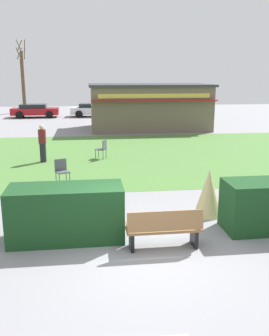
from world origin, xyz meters
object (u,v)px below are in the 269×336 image
(parked_car_center_slot, at_px, (94,110))
(tree_left_bg, at_px, (23,81))
(park_bench, at_px, (164,229))
(cafe_chair_center, at_px, (102,148))
(person_strolling, at_px, (42,143))
(parked_car_west_slot, at_px, (35,110))
(cafe_chair_east, at_px, (62,169))
(tree_right_bg, at_px, (23,84))
(food_kiosk, at_px, (149,106))
(parked_car_east_slot, at_px, (144,109))

(parked_car_center_slot, xyz_separation_m, tree_left_bg, (-6.85, 4.45, 2.54))
(park_bench, height_order, parked_car_center_slot, parked_car_center_slot)
(cafe_chair_center, distance_m, person_strolling, 2.72)
(park_bench, bearing_deg, person_strolling, 111.64)
(cafe_chair_center, relative_size, person_strolling, 0.53)
(tree_left_bg, bearing_deg, cafe_chair_center, -72.97)
(parked_car_west_slot, bearing_deg, cafe_chair_east, -80.36)
(cafe_chair_center, xyz_separation_m, person_strolling, (-2.68, -0.33, 0.33))
(tree_left_bg, height_order, tree_right_bg, tree_left_bg)
(food_kiosk, bearing_deg, cafe_chair_center, -111.12)
(cafe_chair_center, bearing_deg, food_kiosk, 68.88)
(food_kiosk, distance_m, parked_car_center_slot, 9.34)
(parked_car_west_slot, bearing_deg, park_bench, -77.06)
(cafe_chair_center, height_order, parked_car_west_slot, parked_car_west_slot)
(parked_car_west_slot, height_order, tree_right_bg, tree_right_bg)
(cafe_chair_east, bearing_deg, park_bench, -65.12)
(cafe_chair_east, relative_size, parked_car_east_slot, 0.21)
(parked_car_east_slot, bearing_deg, cafe_chair_east, -105.91)
(person_strolling, relative_size, tree_right_bg, 0.27)
(park_bench, distance_m, cafe_chair_center, 9.63)
(parked_car_east_slot, distance_m, tree_right_bg, 12.73)
(park_bench, bearing_deg, parked_car_west_slot, 102.94)
(food_kiosk, bearing_deg, park_bench, -98.13)
(tree_right_bg, bearing_deg, park_bench, -76.10)
(cafe_chair_east, height_order, person_strolling, person_strolling)
(parked_car_center_slot, distance_m, tree_right_bg, 8.60)
(tree_right_bg, bearing_deg, parked_car_east_slot, -21.43)
(parked_car_center_slot, bearing_deg, park_bench, -87.82)
(park_bench, distance_m, tree_left_bg, 33.25)
(cafe_chair_east, bearing_deg, parked_car_center_slot, 85.95)
(cafe_chair_east, bearing_deg, person_strolling, 106.27)
(parked_car_center_slot, bearing_deg, person_strolling, -98.05)
(food_kiosk, relative_size, cafe_chair_east, 9.54)
(parked_car_center_slot, xyz_separation_m, tree_right_bg, (-6.94, 4.58, 2.18))
(food_kiosk, distance_m, parked_car_west_slot, 12.48)
(parked_car_east_slot, distance_m, tree_left_bg, 12.67)
(parked_car_east_slot, bearing_deg, tree_left_bg, 158.97)
(tree_left_bg, bearing_deg, tree_right_bg, 125.06)
(park_bench, bearing_deg, cafe_chair_east, 114.88)
(food_kiosk, xyz_separation_m, parked_car_east_slot, (0.92, 8.47, -0.95))
(person_strolling, distance_m, parked_car_east_slot, 19.89)
(food_kiosk, relative_size, parked_car_center_slot, 1.96)
(cafe_chair_center, xyz_separation_m, parked_car_west_slot, (-5.38, 18.15, 0.12))
(food_kiosk, distance_m, cafe_chair_center, 10.43)
(person_strolling, bearing_deg, parked_car_center_slot, 114.33)
(park_bench, distance_m, parked_car_west_slot, 28.45)
(parked_car_center_slot, relative_size, tree_right_bg, 0.68)
(cafe_chair_east, distance_m, tree_right_bg, 27.30)
(park_bench, relative_size, parked_car_west_slot, 0.40)
(person_strolling, xyz_separation_m, parked_car_west_slot, (-2.70, 18.48, -0.22))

